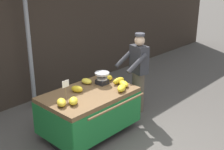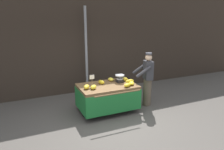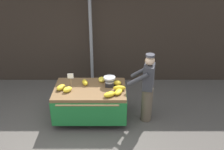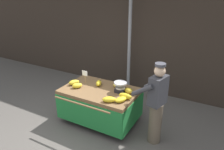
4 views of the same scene
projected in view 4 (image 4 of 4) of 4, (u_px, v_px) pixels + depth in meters
name	position (u px, v px, depth m)	size (l,w,h in m)	color
ground_plane	(74.00, 139.00, 4.62)	(60.00, 60.00, 0.00)	#514C47
back_wall	(134.00, 28.00, 6.32)	(16.00, 0.24, 3.72)	#332821
street_pole	(129.00, 41.00, 6.05)	(0.09, 0.09, 3.13)	gray
banana_cart	(100.00, 98.00, 4.99)	(1.70, 1.28, 0.84)	brown
weighing_scale	(120.00, 87.00, 4.75)	(0.28, 0.28, 0.24)	black
price_sign	(85.00, 75.00, 5.07)	(0.14, 0.01, 0.34)	#997A51
banana_bunch_0	(77.00, 85.00, 4.96)	(0.14, 0.23, 0.12)	yellow
banana_bunch_1	(74.00, 82.00, 5.12)	(0.15, 0.25, 0.12)	gold
banana_bunch_2	(121.00, 100.00, 4.38)	(0.15, 0.26, 0.10)	gold
banana_bunch_3	(125.00, 96.00, 4.49)	(0.11, 0.29, 0.12)	gold
banana_bunch_4	(128.00, 91.00, 4.71)	(0.14, 0.20, 0.12)	gold
banana_bunch_5	(117.00, 84.00, 5.04)	(0.15, 0.23, 0.11)	yellow
banana_bunch_6	(99.00, 83.00, 5.07)	(0.12, 0.22, 0.12)	gold
banana_bunch_7	(109.00, 99.00, 4.37)	(0.14, 0.27, 0.11)	gold
vendor_person	(156.00, 104.00, 4.24)	(0.66, 0.61, 1.71)	brown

